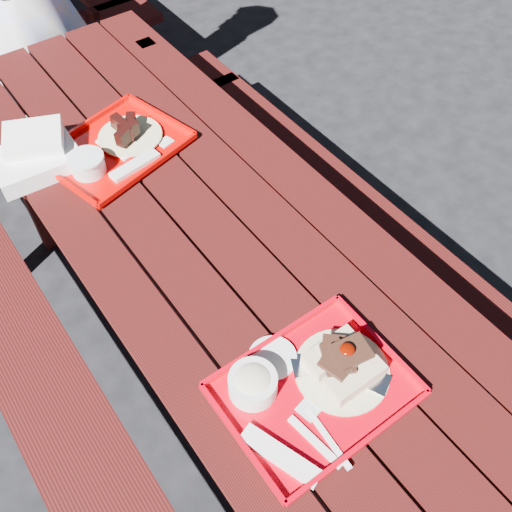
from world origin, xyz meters
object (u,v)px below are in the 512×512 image
at_px(picnic_table_near, 226,278).
at_px(person, 28,3).
at_px(far_tray, 115,148).
at_px(near_tray, 309,380).

height_order(picnic_table_near, person, person).
relative_size(far_tray, person, 0.29).
height_order(far_tray, person, person).
distance_m(picnic_table_near, person, 1.40).
relative_size(picnic_table_near, far_tray, 5.12).
bearing_deg(picnic_table_near, person, 88.86).
bearing_deg(near_tray, picnic_table_near, 78.97).
distance_m(near_tray, far_tray, 0.95).
relative_size(near_tray, far_tray, 0.87).
relative_size(picnic_table_near, near_tray, 5.90).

